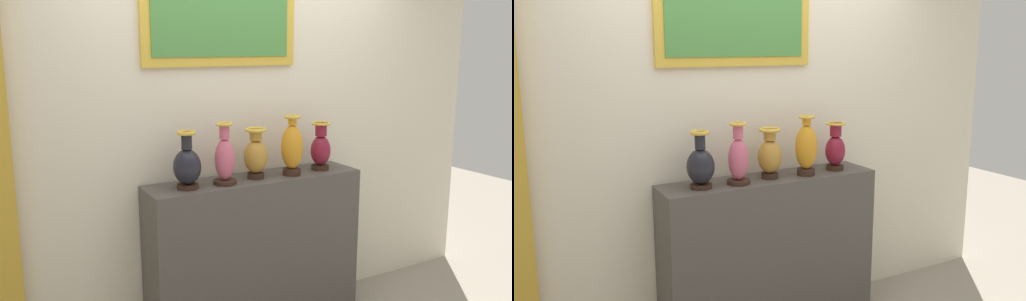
# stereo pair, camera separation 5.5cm
# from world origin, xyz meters

# --- Properties ---
(display_shelf) EXTENTS (1.48, 0.34, 1.04)m
(display_shelf) POSITION_xyz_m (0.00, 0.00, 0.52)
(display_shelf) COLOR #4C4742
(display_shelf) RESTS_ON ground_plane
(back_wall) EXTENTS (4.18, 0.14, 3.01)m
(back_wall) POSITION_xyz_m (-0.00, 0.23, 1.52)
(back_wall) COLOR beige
(back_wall) RESTS_ON ground_plane
(vase_onyx) EXTENTS (0.17, 0.17, 0.35)m
(vase_onyx) POSITION_xyz_m (-0.49, -0.03, 1.19)
(vase_onyx) COLOR #382319
(vase_onyx) RESTS_ON display_shelf
(vase_rose) EXTENTS (0.15, 0.15, 0.39)m
(vase_rose) POSITION_xyz_m (-0.25, -0.05, 1.21)
(vase_rose) COLOR #382319
(vase_rose) RESTS_ON display_shelf
(vase_ochre) EXTENTS (0.16, 0.16, 0.33)m
(vase_ochre) POSITION_xyz_m (-0.01, -0.01, 1.20)
(vase_ochre) COLOR #382319
(vase_ochre) RESTS_ON display_shelf
(vase_amber) EXTENTS (0.15, 0.15, 0.40)m
(vase_amber) POSITION_xyz_m (0.24, -0.05, 1.23)
(vase_amber) COLOR #382319
(vase_amber) RESTS_ON display_shelf
(vase_burgundy) EXTENTS (0.14, 0.14, 0.33)m
(vase_burgundy) POSITION_xyz_m (0.50, -0.02, 1.19)
(vase_burgundy) COLOR #382319
(vase_burgundy) RESTS_ON display_shelf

